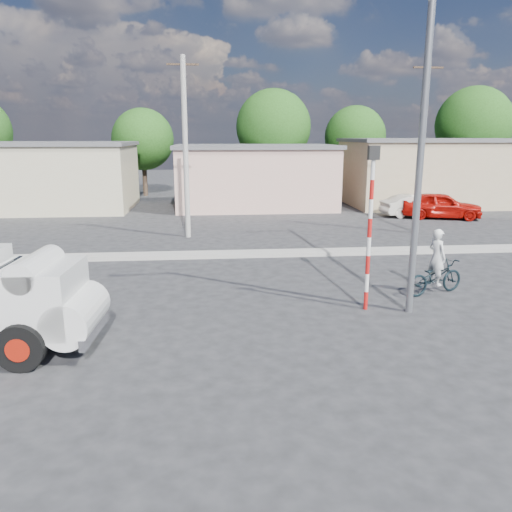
{
  "coord_description": "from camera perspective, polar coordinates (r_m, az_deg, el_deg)",
  "views": [
    {
      "loc": [
        -0.96,
        -11.03,
        4.59
      ],
      "look_at": [
        0.3,
        2.56,
        1.3
      ],
      "focal_mm": 35.0,
      "sensor_mm": 36.0,
      "label": 1
    }
  ],
  "objects": [
    {
      "name": "median",
      "position": [
        19.58,
        -2.36,
        0.23
      ],
      "size": [
        40.0,
        0.8,
        0.16
      ],
      "primitive_type": "cube",
      "color": "#99968E",
      "rests_on": "ground"
    },
    {
      "name": "cyclist",
      "position": [
        15.64,
        19.88,
        -1.17
      ],
      "size": [
        0.58,
        0.71,
        1.67
      ],
      "primitive_type": "imported",
      "rotation": [
        0.0,
        0.0,
        1.92
      ],
      "color": "white",
      "rests_on": "ground"
    },
    {
      "name": "building_row",
      "position": [
        33.19,
        -1.76,
        9.31
      ],
      "size": [
        37.8,
        7.3,
        4.44
      ],
      "color": "beige",
      "rests_on": "ground"
    },
    {
      "name": "bicycle",
      "position": [
        15.72,
        19.79,
        -2.26
      ],
      "size": [
        2.12,
        1.34,
        1.05
      ],
      "primitive_type": "imported",
      "rotation": [
        0.0,
        0.0,
        1.92
      ],
      "color": "black",
      "rests_on": "ground"
    },
    {
      "name": "car_cream",
      "position": [
        30.68,
        17.66,
        5.51
      ],
      "size": [
        3.97,
        1.72,
        1.27
      ],
      "primitive_type": "imported",
      "rotation": [
        0.0,
        0.0,
        1.67
      ],
      "color": "beige",
      "rests_on": "ground"
    },
    {
      "name": "traffic_pole",
      "position": [
        13.35,
        12.95,
        4.61
      ],
      "size": [
        0.28,
        0.18,
        4.36
      ],
      "color": "red",
      "rests_on": "ground"
    },
    {
      "name": "ground_plane",
      "position": [
        11.99,
        -0.32,
        -8.97
      ],
      "size": [
        120.0,
        120.0,
        0.0
      ],
      "primitive_type": "plane",
      "color": "#252527",
      "rests_on": "ground"
    },
    {
      "name": "streetlight",
      "position": [
        13.26,
        17.9,
        14.53
      ],
      "size": [
        2.34,
        0.22,
        9.0
      ],
      "color": "slate",
      "rests_on": "ground"
    },
    {
      "name": "tree_row",
      "position": [
        39.77,
        1.56,
        14.14
      ],
      "size": [
        43.62,
        7.43,
        8.42
      ],
      "color": "#38281E",
      "rests_on": "ground"
    },
    {
      "name": "utility_poles",
      "position": [
        23.42,
        5.17,
        12.23
      ],
      "size": [
        35.4,
        0.24,
        8.0
      ],
      "color": "#99968E",
      "rests_on": "ground"
    },
    {
      "name": "car_red",
      "position": [
        30.38,
        20.39,
        5.45
      ],
      "size": [
        4.72,
        2.95,
        1.5
      ],
      "primitive_type": "imported",
      "rotation": [
        0.0,
        0.0,
        1.28
      ],
      "color": "#AB0C06",
      "rests_on": "ground"
    }
  ]
}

